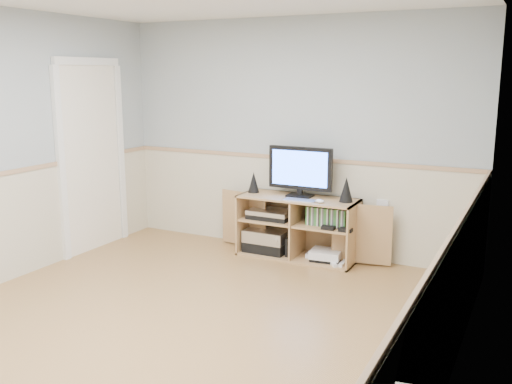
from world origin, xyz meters
TOP-DOWN VIEW (x-y plane):
  - room at (-0.06, 0.12)m, footprint 4.04×4.54m
  - media_cabinet at (0.17, 2.04)m, footprint 1.95×0.47m
  - monitor at (0.17, 2.03)m, footprint 0.69×0.18m
  - speaker_left at (-0.36, 2.01)m, footprint 0.12×0.12m
  - speaker_right at (0.68, 2.01)m, footprint 0.14×0.14m
  - keyboard at (0.25, 1.85)m, footprint 0.33×0.15m
  - mouse at (0.46, 1.85)m, footprint 0.11×0.08m
  - av_components at (-0.16, 1.99)m, footprint 0.53×0.34m
  - game_consoles at (0.49, 1.97)m, footprint 0.46×0.30m
  - game_cases at (0.50, 1.97)m, footprint 0.42×0.14m
  - wall_outlet at (1.00, 2.23)m, footprint 0.12×0.03m

SIDE VIEW (x-z plane):
  - game_consoles at x=0.49m, z-range 0.02..0.13m
  - av_components at x=-0.16m, z-range -0.01..0.45m
  - media_cabinet at x=0.17m, z-range 0.01..0.66m
  - game_cases at x=0.50m, z-range 0.39..0.58m
  - wall_outlet at x=1.00m, z-range 0.54..0.66m
  - keyboard at x=0.25m, z-range 0.65..0.66m
  - mouse at x=0.46m, z-range 0.65..0.69m
  - speaker_left at x=-0.36m, z-range 0.65..0.87m
  - speaker_right at x=0.68m, z-range 0.65..0.90m
  - monitor at x=0.17m, z-range 0.67..1.20m
  - room at x=-0.06m, z-range -0.05..2.49m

